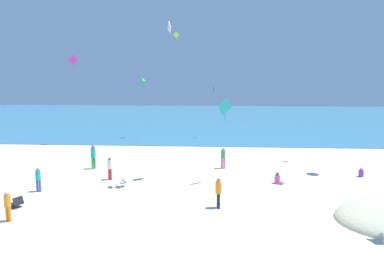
# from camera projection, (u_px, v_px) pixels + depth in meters

# --- Properties ---
(ground_plane) EXTENTS (120.00, 120.00, 0.00)m
(ground_plane) POSITION_uv_depth(u_px,v_px,m) (196.00, 181.00, 21.75)
(ground_plane) COLOR beige
(ocean_water) EXTENTS (120.00, 60.00, 0.05)m
(ocean_water) POSITION_uv_depth(u_px,v_px,m) (209.00, 117.00, 63.12)
(ocean_water) COLOR teal
(ocean_water) RESTS_ON ground_plane
(beach_chair_far_left) EXTENTS (0.82, 0.75, 0.56)m
(beach_chair_far_left) POSITION_uv_depth(u_px,v_px,m) (16.00, 203.00, 17.08)
(beach_chair_far_left) COLOR black
(beach_chair_far_left) RESTS_ON ground_plane
(beach_chair_far_right) EXTENTS (0.77, 0.77, 0.56)m
(beach_chair_far_right) POSITION_uv_depth(u_px,v_px,m) (122.00, 182.00, 20.50)
(beach_chair_far_right) COLOR white
(beach_chair_far_right) RESTS_ON ground_plane
(person_0) EXTENTS (0.28, 0.28, 1.41)m
(person_0) POSITION_uv_depth(u_px,v_px,m) (38.00, 178.00, 19.49)
(person_0) COLOR blue
(person_0) RESTS_ON ground_plane
(person_1) EXTENTS (0.35, 0.35, 1.42)m
(person_1) POSITION_uv_depth(u_px,v_px,m) (8.00, 204.00, 15.27)
(person_1) COLOR orange
(person_1) RESTS_ON ground_plane
(person_3) EXTENTS (0.35, 0.35, 1.54)m
(person_3) POSITION_uv_depth(u_px,v_px,m) (219.00, 191.00, 16.91)
(person_3) COLOR black
(person_3) RESTS_ON ground_plane
(person_4) EXTENTS (0.40, 0.40, 1.47)m
(person_4) POSITION_uv_depth(u_px,v_px,m) (110.00, 167.00, 21.91)
(person_4) COLOR red
(person_4) RESTS_ON ground_plane
(person_5) EXTENTS (0.63, 0.60, 0.71)m
(person_5) POSITION_uv_depth(u_px,v_px,m) (278.00, 179.00, 21.14)
(person_5) COLOR #D8599E
(person_5) RESTS_ON ground_plane
(person_6) EXTENTS (0.47, 0.47, 1.73)m
(person_6) POSITION_uv_depth(u_px,v_px,m) (93.00, 155.00, 24.68)
(person_6) COLOR green
(person_6) RESTS_ON ground_plane
(person_7) EXTENTS (0.51, 0.57, 0.65)m
(person_7) POSITION_uv_depth(u_px,v_px,m) (361.00, 173.00, 22.72)
(person_7) COLOR purple
(person_7) RESTS_ON ground_plane
(person_8) EXTENTS (0.38, 0.38, 1.57)m
(person_8) POSITION_uv_depth(u_px,v_px,m) (223.00, 156.00, 24.82)
(person_8) COLOR #D8599E
(person_8) RESTS_ON ground_plane
(kite_magenta) EXTENTS (1.14, 0.36, 1.41)m
(kite_magenta) POSITION_uv_depth(u_px,v_px,m) (73.00, 60.00, 33.62)
(kite_magenta) COLOR #DB3DA8
(kite_green) EXTENTS (1.05, 1.07, 1.51)m
(kite_green) POSITION_uv_depth(u_px,v_px,m) (143.00, 80.00, 37.92)
(kite_green) COLOR green
(kite_white) EXTENTS (0.29, 0.65, 1.23)m
(kite_white) POSITION_uv_depth(u_px,v_px,m) (169.00, 28.00, 19.46)
(kite_white) COLOR white
(kite_black) EXTENTS (0.12, 0.58, 1.16)m
(kite_black) POSITION_uv_depth(u_px,v_px,m) (214.00, 89.00, 38.25)
(kite_black) COLOR black
(kite_lime) EXTENTS (0.60, 0.26, 1.27)m
(kite_lime) POSITION_uv_depth(u_px,v_px,m) (176.00, 35.00, 34.11)
(kite_lime) COLOR #99DB33
(kite_teal) EXTENTS (0.87, 0.73, 1.33)m
(kite_teal) POSITION_uv_depth(u_px,v_px,m) (225.00, 107.00, 20.68)
(kite_teal) COLOR #1EADAD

